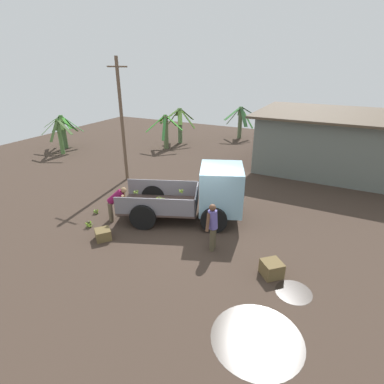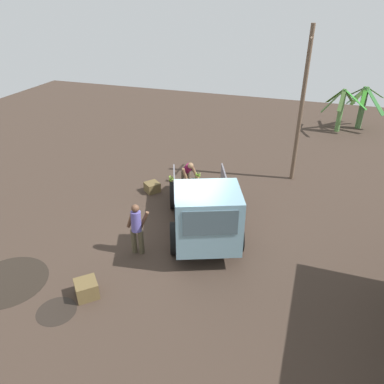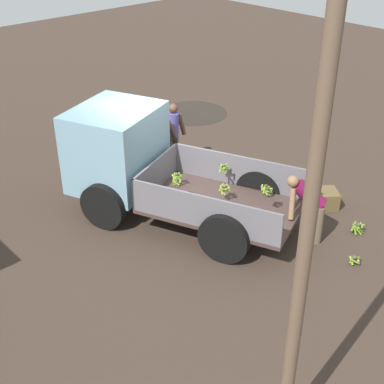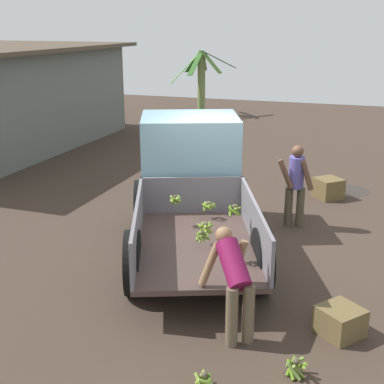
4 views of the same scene
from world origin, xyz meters
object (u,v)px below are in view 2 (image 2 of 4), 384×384
wooden_crate_0 (152,187)px  wooden_crate_1 (87,289)px  person_worker_loading (188,173)px  person_foreground_visitor (137,227)px  banana_bunch_on_ground_0 (172,178)px  banana_bunch_on_ground_1 (197,177)px  cargo_truck (206,215)px  utility_pole (302,106)px

wooden_crate_0 → wooden_crate_1: wooden_crate_1 is taller
person_worker_loading → person_foreground_visitor: bearing=-40.2°
person_worker_loading → banana_bunch_on_ground_0: (-0.60, -0.90, -0.67)m
banana_bunch_on_ground_0 → wooden_crate_1: wooden_crate_1 is taller
person_worker_loading → banana_bunch_on_ground_1: (-1.11, 0.02, -0.68)m
cargo_truck → utility_pole: utility_pole is taller
banana_bunch_on_ground_1 → utility_pole: bearing=109.2°
banana_bunch_on_ground_1 → cargo_truck: bearing=20.9°
wooden_crate_0 → cargo_truck: bearing=47.6°
cargo_truck → person_worker_loading: size_ratio=3.68×
banana_bunch_on_ground_0 → wooden_crate_0: size_ratio=0.53×
person_foreground_visitor → person_worker_loading: 4.06m
utility_pole → banana_bunch_on_ground_1: utility_pole is taller
cargo_truck → wooden_crate_0: bearing=-154.0°
utility_pole → person_worker_loading: (2.40, -3.71, -2.24)m
wooden_crate_0 → wooden_crate_1: 5.70m
banana_bunch_on_ground_0 → wooden_crate_0: 1.12m
banana_bunch_on_ground_0 → cargo_truck: bearing=34.3°
cargo_truck → person_worker_loading: (-3.14, -1.65, -0.34)m
utility_pole → cargo_truck: bearing=-20.4°
utility_pole → person_worker_loading: 4.95m
utility_pole → wooden_crate_1: (8.51, -4.33, -2.81)m
wooden_crate_1 → banana_bunch_on_ground_0: bearing=-177.6°
person_foreground_visitor → banana_bunch_on_ground_0: 4.78m
utility_pole → person_worker_loading: utility_pole is taller
wooden_crate_0 → banana_bunch_on_ground_1: bearing=139.8°
utility_pole → banana_bunch_on_ground_1: size_ratio=24.60×
person_worker_loading → banana_bunch_on_ground_0: 1.27m
person_worker_loading → wooden_crate_0: size_ratio=2.69×
banana_bunch_on_ground_1 → wooden_crate_0: 2.05m
person_worker_loading → cargo_truck: bearing=-10.3°
wooden_crate_0 → utility_pole: bearing=119.6°
person_foreground_visitor → person_worker_loading: size_ratio=1.21×
banana_bunch_on_ground_1 → wooden_crate_0: size_ratio=0.48×
cargo_truck → banana_bunch_on_ground_0: bearing=-167.3°
banana_bunch_on_ground_0 → wooden_crate_0: bearing=-20.6°
person_worker_loading → wooden_crate_0: (0.45, -1.30, -0.61)m
banana_bunch_on_ground_0 → utility_pole: bearing=111.3°
banana_bunch_on_ground_0 → banana_bunch_on_ground_1: 1.06m
banana_bunch_on_ground_1 → wooden_crate_1: size_ratio=0.44×
cargo_truck → wooden_crate_1: size_ratio=9.14×
person_foreground_visitor → banana_bunch_on_ground_0: (-4.65, -0.75, -0.77)m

